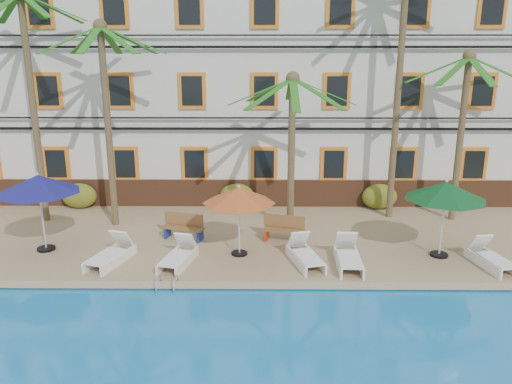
{
  "coord_description": "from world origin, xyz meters",
  "views": [
    {
      "loc": [
        1.35,
        -14.06,
        6.78
      ],
      "look_at": [
        1.19,
        3.0,
        2.0
      ],
      "focal_mm": 35.0,
      "sensor_mm": 36.0,
      "label": 1
    }
  ],
  "objects_px": {
    "lounger_d": "(305,255)",
    "lounger_e": "(348,256)",
    "umbrella_blue": "(38,184)",
    "palm_d": "(400,63)",
    "bench_left": "(184,226)",
    "palm_c": "(292,127)",
    "palm_b": "(106,96)",
    "palm_e": "(463,111)",
    "lounger_b": "(111,254)",
    "lounger_c": "(178,256)",
    "lounger_f": "(491,258)",
    "umbrella_green": "(446,191)",
    "bench_right": "(285,228)",
    "palm_a": "(30,77)",
    "pool_ladder": "(167,288)",
    "umbrella_red": "(239,196)"
  },
  "relations": [
    {
      "from": "lounger_d",
      "to": "lounger_e",
      "type": "height_order",
      "value": "lounger_e"
    },
    {
      "from": "umbrella_blue",
      "to": "lounger_d",
      "type": "distance_m",
      "value": 9.07
    },
    {
      "from": "palm_d",
      "to": "bench_left",
      "type": "height_order",
      "value": "palm_d"
    },
    {
      "from": "palm_c",
      "to": "bench_left",
      "type": "relative_size",
      "value": 3.75
    },
    {
      "from": "palm_b",
      "to": "palm_c",
      "type": "distance_m",
      "value": 6.94
    },
    {
      "from": "palm_b",
      "to": "palm_e",
      "type": "distance_m",
      "value": 13.52
    },
    {
      "from": "lounger_b",
      "to": "lounger_c",
      "type": "relative_size",
      "value": 1.05
    },
    {
      "from": "lounger_c",
      "to": "lounger_f",
      "type": "relative_size",
      "value": 1.01
    },
    {
      "from": "palm_b",
      "to": "umbrella_blue",
      "type": "height_order",
      "value": "palm_b"
    },
    {
      "from": "palm_b",
      "to": "umbrella_green",
      "type": "height_order",
      "value": "palm_b"
    },
    {
      "from": "bench_right",
      "to": "lounger_b",
      "type": "bearing_deg",
      "value": -160.52
    },
    {
      "from": "palm_d",
      "to": "lounger_f",
      "type": "relative_size",
      "value": 4.89
    },
    {
      "from": "lounger_e",
      "to": "palm_a",
      "type": "bearing_deg",
      "value": 159.09
    },
    {
      "from": "lounger_d",
      "to": "pool_ladder",
      "type": "distance_m",
      "value": 4.47
    },
    {
      "from": "umbrella_green",
      "to": "bench_left",
      "type": "xyz_separation_m",
      "value": [
        -8.72,
        1.54,
        -1.77
      ]
    },
    {
      "from": "palm_d",
      "to": "lounger_f",
      "type": "bearing_deg",
      "value": -68.27
    },
    {
      "from": "palm_d",
      "to": "umbrella_blue",
      "type": "height_order",
      "value": "palm_d"
    },
    {
      "from": "bench_left",
      "to": "palm_a",
      "type": "bearing_deg",
      "value": 161.09
    },
    {
      "from": "palm_a",
      "to": "pool_ladder",
      "type": "xyz_separation_m",
      "value": [
        5.98,
        -5.98,
        -5.65
      ]
    },
    {
      "from": "umbrella_red",
      "to": "pool_ladder",
      "type": "relative_size",
      "value": 3.23
    },
    {
      "from": "umbrella_blue",
      "to": "lounger_b",
      "type": "relative_size",
      "value": 1.29
    },
    {
      "from": "palm_a",
      "to": "palm_d",
      "type": "distance_m",
      "value": 13.98
    },
    {
      "from": "lounger_e",
      "to": "bench_left",
      "type": "xyz_separation_m",
      "value": [
        -5.55,
        2.35,
        0.16
      ]
    },
    {
      "from": "umbrella_blue",
      "to": "bench_right",
      "type": "relative_size",
      "value": 1.73
    },
    {
      "from": "lounger_c",
      "to": "palm_a",
      "type": "bearing_deg",
      "value": 144.43
    },
    {
      "from": "palm_b",
      "to": "bench_left",
      "type": "distance_m",
      "value": 5.6
    },
    {
      "from": "umbrella_blue",
      "to": "lounger_b",
      "type": "bearing_deg",
      "value": -22.73
    },
    {
      "from": "bench_left",
      "to": "palm_e",
      "type": "bearing_deg",
      "value": 12.23
    },
    {
      "from": "bench_right",
      "to": "pool_ladder",
      "type": "distance_m",
      "value": 5.18
    },
    {
      "from": "palm_e",
      "to": "lounger_d",
      "type": "height_order",
      "value": "palm_e"
    },
    {
      "from": "umbrella_green",
      "to": "bench_left",
      "type": "bearing_deg",
      "value": 169.97
    },
    {
      "from": "umbrella_red",
      "to": "lounger_c",
      "type": "distance_m",
      "value": 2.72
    },
    {
      "from": "palm_c",
      "to": "bench_right",
      "type": "height_order",
      "value": "palm_c"
    },
    {
      "from": "palm_a",
      "to": "lounger_d",
      "type": "distance_m",
      "value": 12.17
    },
    {
      "from": "palm_b",
      "to": "palm_c",
      "type": "height_order",
      "value": "palm_b"
    },
    {
      "from": "lounger_b",
      "to": "lounger_d",
      "type": "xyz_separation_m",
      "value": [
        6.22,
        0.01,
        -0.0
      ]
    },
    {
      "from": "umbrella_green",
      "to": "pool_ladder",
      "type": "xyz_separation_m",
      "value": [
        -8.63,
        -2.41,
        -2.24
      ]
    },
    {
      "from": "lounger_e",
      "to": "palm_b",
      "type": "bearing_deg",
      "value": 155.54
    },
    {
      "from": "palm_a",
      "to": "umbrella_green",
      "type": "relative_size",
      "value": 3.37
    },
    {
      "from": "lounger_d",
      "to": "bench_right",
      "type": "height_order",
      "value": "lounger_d"
    },
    {
      "from": "palm_b",
      "to": "umbrella_green",
      "type": "bearing_deg",
      "value": -14.67
    },
    {
      "from": "lounger_d",
      "to": "bench_right",
      "type": "bearing_deg",
      "value": 105.51
    },
    {
      "from": "palm_b",
      "to": "palm_d",
      "type": "distance_m",
      "value": 11.13
    },
    {
      "from": "palm_d",
      "to": "lounger_e",
      "type": "height_order",
      "value": "palm_d"
    },
    {
      "from": "palm_a",
      "to": "pool_ladder",
      "type": "bearing_deg",
      "value": -44.98
    },
    {
      "from": "palm_c",
      "to": "pool_ladder",
      "type": "height_order",
      "value": "palm_c"
    },
    {
      "from": "palm_e",
      "to": "bench_right",
      "type": "xyz_separation_m",
      "value": [
        -6.9,
        -2.49,
        -3.91
      ]
    },
    {
      "from": "lounger_f",
      "to": "bench_right",
      "type": "bearing_deg",
      "value": 161.47
    },
    {
      "from": "umbrella_red",
      "to": "palm_e",
      "type": "bearing_deg",
      "value": 23.92
    },
    {
      "from": "lounger_b",
      "to": "umbrella_red",
      "type": "bearing_deg",
      "value": 10.22
    }
  ]
}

